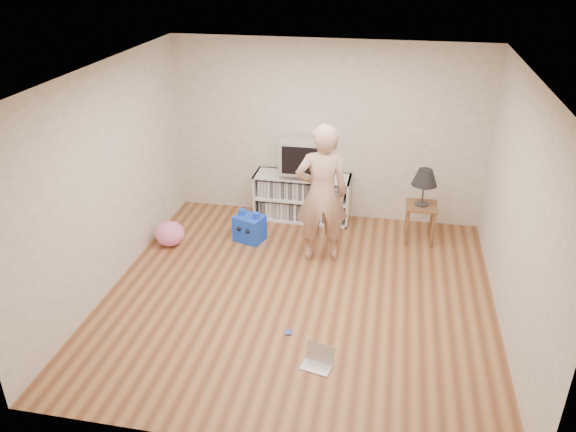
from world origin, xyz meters
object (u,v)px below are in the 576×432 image
(table_lamp, at_px, (425,178))
(media_unit, at_px, (302,197))
(person, at_px, (322,194))
(laptop, at_px, (318,360))
(plush_pink, at_px, (170,234))
(dvd_deck, at_px, (302,173))
(side_table, at_px, (421,214))
(plush_blue, at_px, (250,228))
(crt_tv, at_px, (303,155))

(table_lamp, bearing_deg, media_unit, 167.26)
(person, bearing_deg, laptop, 83.30)
(person, xyz_separation_m, plush_pink, (-2.07, -0.05, -0.75))
(dvd_deck, xyz_separation_m, side_table, (1.71, -0.37, -0.32))
(media_unit, bearing_deg, person, -68.64)
(person, relative_size, plush_blue, 3.99)
(table_lamp, height_order, plush_pink, table_lamp)
(dvd_deck, height_order, crt_tv, crt_tv)
(table_lamp, height_order, person, person)
(media_unit, relative_size, person, 0.76)
(media_unit, height_order, side_table, media_unit)
(person, distance_m, laptop, 2.25)
(side_table, xyz_separation_m, plush_blue, (-2.31, -0.43, -0.23))
(media_unit, relative_size, side_table, 2.55)
(plush_pink, bearing_deg, dvd_deck, 34.90)
(crt_tv, height_order, laptop, crt_tv)
(side_table, distance_m, table_lamp, 0.53)
(person, height_order, plush_blue, person)
(person, bearing_deg, media_unit, -83.04)
(table_lamp, distance_m, laptop, 3.08)
(person, height_order, laptop, person)
(crt_tv, distance_m, side_table, 1.85)
(side_table, relative_size, table_lamp, 1.07)
(plush_blue, bearing_deg, person, 2.96)
(plush_pink, bearing_deg, plush_blue, 18.25)
(crt_tv, height_order, side_table, crt_tv)
(media_unit, xyz_separation_m, plush_blue, (-0.60, -0.82, -0.16))
(crt_tv, distance_m, plush_pink, 2.17)
(media_unit, xyz_separation_m, laptop, (0.71, -3.17, -0.30))
(plush_blue, bearing_deg, table_lamp, 29.19)
(media_unit, height_order, plush_blue, media_unit)
(laptop, bearing_deg, crt_tv, 115.28)
(plush_blue, relative_size, plush_pink, 1.17)
(media_unit, relative_size, plush_blue, 3.05)
(person, height_order, plush_pink, person)
(table_lamp, height_order, laptop, table_lamp)
(dvd_deck, relative_size, person, 0.25)
(crt_tv, distance_m, plush_blue, 1.30)
(dvd_deck, relative_size, laptop, 1.35)
(plush_blue, bearing_deg, side_table, 29.19)
(person, distance_m, plush_blue, 1.30)
(crt_tv, bearing_deg, plush_blue, -127.00)
(plush_pink, bearing_deg, table_lamp, 12.99)
(table_lamp, relative_size, plush_blue, 1.12)
(media_unit, relative_size, table_lamp, 2.72)
(side_table, distance_m, person, 1.55)
(side_table, bearing_deg, plush_pink, -167.01)
(table_lamp, distance_m, plush_pink, 3.52)
(crt_tv, bearing_deg, dvd_deck, 90.00)
(crt_tv, bearing_deg, media_unit, 90.00)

